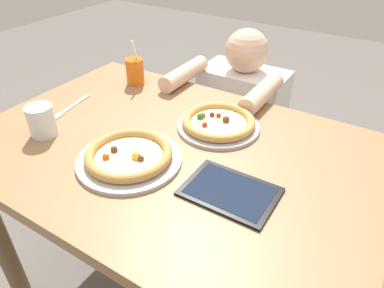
# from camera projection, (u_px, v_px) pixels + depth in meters

# --- Properties ---
(dining_table) EXTENTS (1.28, 0.87, 0.75)m
(dining_table) POSITION_uv_depth(u_px,v_px,m) (171.00, 173.00, 1.17)
(dining_table) COLOR #936D47
(dining_table) RESTS_ON ground
(pizza_near) EXTENTS (0.31, 0.31, 0.04)m
(pizza_near) POSITION_uv_depth(u_px,v_px,m) (129.00, 156.00, 1.03)
(pizza_near) COLOR #B7B7BC
(pizza_near) RESTS_ON dining_table
(pizza_far) EXTENTS (0.28, 0.28, 0.04)m
(pizza_far) POSITION_uv_depth(u_px,v_px,m) (218.00, 123.00, 1.19)
(pizza_far) COLOR #B7B7BC
(pizza_far) RESTS_ON dining_table
(drink_cup_colored) EXTENTS (0.07, 0.07, 0.19)m
(drink_cup_colored) POSITION_uv_depth(u_px,v_px,m) (135.00, 71.00, 1.46)
(drink_cup_colored) COLOR orange
(drink_cup_colored) RESTS_ON dining_table
(water_cup_clear) EXTENTS (0.09, 0.09, 0.10)m
(water_cup_clear) POSITION_uv_depth(u_px,v_px,m) (41.00, 120.00, 1.13)
(water_cup_clear) COLOR silver
(water_cup_clear) RESTS_ON dining_table
(fork) EXTENTS (0.05, 0.20, 0.00)m
(fork) POSITION_uv_depth(u_px,v_px,m) (71.00, 107.00, 1.31)
(fork) COLOR silver
(fork) RESTS_ON dining_table
(tablet) EXTENTS (0.24, 0.17, 0.01)m
(tablet) POSITION_uv_depth(u_px,v_px,m) (230.00, 191.00, 0.93)
(tablet) COLOR black
(tablet) RESTS_ON dining_table
(diner_seated) EXTENTS (0.42, 0.53, 0.94)m
(diner_seated) POSITION_uv_depth(u_px,v_px,m) (239.00, 134.00, 1.77)
(diner_seated) COLOR #333847
(diner_seated) RESTS_ON ground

